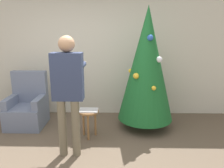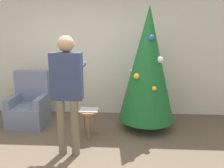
{
  "view_description": "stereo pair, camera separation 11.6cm",
  "coord_description": "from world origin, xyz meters",
  "px_view_note": "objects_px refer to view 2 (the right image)",
  "views": [
    {
      "loc": [
        0.68,
        -2.5,
        1.83
      ],
      "look_at": [
        0.61,
        0.96,
        0.98
      ],
      "focal_mm": 35.0,
      "sensor_mm": 36.0,
      "label": 1
    },
    {
      "loc": [
        0.8,
        -2.5,
        1.83
      ],
      "look_at": [
        0.61,
        0.96,
        0.98
      ],
      "focal_mm": 35.0,
      "sensor_mm": 36.0,
      "label": 2
    }
  ],
  "objects_px": {
    "armchair": "(30,107)",
    "person_standing": "(67,85)",
    "side_stool": "(89,116)",
    "christmas_tree": "(148,65)"
  },
  "relations": [
    {
      "from": "armchair",
      "to": "person_standing",
      "type": "height_order",
      "value": "person_standing"
    },
    {
      "from": "side_stool",
      "to": "armchair",
      "type": "bearing_deg",
      "value": 159.03
    },
    {
      "from": "christmas_tree",
      "to": "person_standing",
      "type": "height_order",
      "value": "christmas_tree"
    },
    {
      "from": "armchair",
      "to": "person_standing",
      "type": "xyz_separation_m",
      "value": [
        1.06,
        -1.02,
        0.72
      ]
    },
    {
      "from": "christmas_tree",
      "to": "side_stool",
      "type": "relative_size",
      "value": 4.67
    },
    {
      "from": "armchair",
      "to": "person_standing",
      "type": "bearing_deg",
      "value": -43.91
    },
    {
      "from": "armchair",
      "to": "side_stool",
      "type": "height_order",
      "value": "armchair"
    },
    {
      "from": "christmas_tree",
      "to": "person_standing",
      "type": "bearing_deg",
      "value": -142.3
    },
    {
      "from": "armchair",
      "to": "side_stool",
      "type": "xyz_separation_m",
      "value": [
        1.28,
        -0.49,
        0.04
      ]
    },
    {
      "from": "armchair",
      "to": "side_stool",
      "type": "distance_m",
      "value": 1.37
    }
  ]
}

